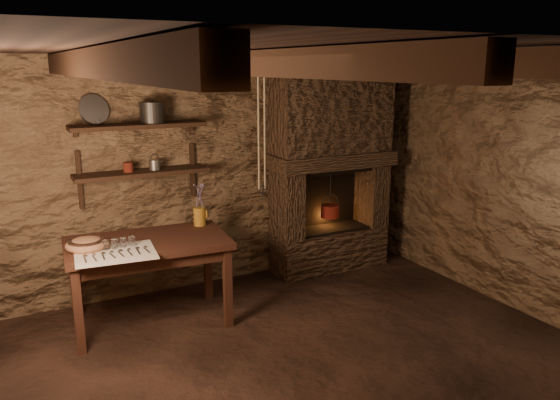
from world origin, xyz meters
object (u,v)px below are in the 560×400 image
iron_stockpot (152,114)px  work_table (150,279)px  wooden_bowl (86,245)px  stoneware_jug (199,208)px  red_pot (330,210)px

iron_stockpot → work_table: bearing=-114.6°
wooden_bowl → work_table: bearing=2.5°
stoneware_jug → wooden_bowl: bearing=169.2°
wooden_bowl → red_pot: bearing=9.3°
work_table → stoneware_jug: bearing=25.8°
stoneware_jug → red_pot: size_ratio=0.76×
wooden_bowl → red_pot: (2.70, 0.44, -0.14)m
wooden_bowl → iron_stockpot: bearing=36.3°
stoneware_jug → wooden_bowl: size_ratio=1.19×
stoneware_jug → red_pot: 1.65m
wooden_bowl → red_pot: size_ratio=0.64×
red_pot → work_table: bearing=-169.2°
stoneware_jug → wooden_bowl: (-1.08, -0.24, -0.13)m
work_table → red_pot: red_pot is taller
wooden_bowl → iron_stockpot: 1.39m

